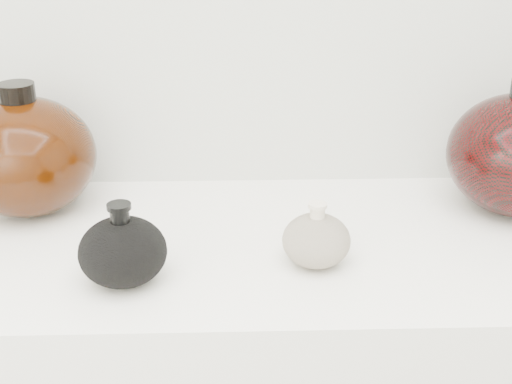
{
  "coord_description": "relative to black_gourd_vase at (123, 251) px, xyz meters",
  "views": [
    {
      "loc": [
        0.03,
        -0.07,
        1.44
      ],
      "look_at": [
        0.06,
        0.92,
        1.0
      ],
      "focal_mm": 50.0,
      "sensor_mm": 36.0,
      "label": 1
    }
  ],
  "objects": [
    {
      "name": "cream_gourd_vase",
      "position": [
        0.28,
        0.04,
        -0.01
      ],
      "size": [
        0.11,
        0.11,
        0.1
      ],
      "color": "#BEAF98",
      "rests_on": "display_counter"
    },
    {
      "name": "left_round_pot",
      "position": [
        -0.2,
        0.25,
        0.05
      ],
      "size": [
        0.32,
        0.32,
        0.23
      ],
      "color": "black",
      "rests_on": "display_counter"
    },
    {
      "name": "black_gourd_vase",
      "position": [
        0.0,
        0.0,
        0.0
      ],
      "size": [
        0.16,
        0.16,
        0.12
      ],
      "color": "black",
      "rests_on": "display_counter"
    },
    {
      "name": "room",
      "position": [
        0.14,
        -0.56,
        0.35
      ],
      "size": [
        3.04,
        2.42,
        2.64
      ],
      "color": "slate",
      "rests_on": "ground"
    }
  ]
}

